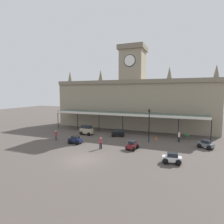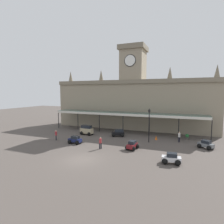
{
  "view_description": "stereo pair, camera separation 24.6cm",
  "coord_description": "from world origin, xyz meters",
  "px_view_note": "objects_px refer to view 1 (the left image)",
  "views": [
    {
      "loc": [
        10.95,
        -18.25,
        7.77
      ],
      "look_at": [
        0.0,
        9.41,
        4.68
      ],
      "focal_mm": 29.89,
      "sensor_mm": 36.0,
      "label": 1
    },
    {
      "loc": [
        11.17,
        -18.16,
        7.77
      ],
      "look_at": [
        0.0,
        9.41,
        4.68
      ],
      "focal_mm": 29.89,
      "sensor_mm": 36.0,
      "label": 2
    }
  ],
  "objects_px": {
    "car_maroon_sedan": "(132,146)",
    "pedestrian_crossing_forecourt": "(101,142)",
    "planter_forecourt_centre": "(187,137)",
    "car_black_estate": "(118,133)",
    "pedestrian_near_entrance": "(179,136)",
    "car_grey_sedan": "(206,145)",
    "pedestrian_beside_cars": "(56,135)",
    "car_beige_van": "(86,130)",
    "car_white_sedan": "(172,159)",
    "victorian_lamppost": "(149,122)",
    "car_navy_sedan": "(75,140)",
    "traffic_cone": "(156,138)"
  },
  "relations": [
    {
      "from": "car_beige_van",
      "to": "pedestrian_near_entrance",
      "type": "xyz_separation_m",
      "value": [
        16.15,
        0.84,
        0.1
      ]
    },
    {
      "from": "traffic_cone",
      "to": "planter_forecourt_centre",
      "type": "height_order",
      "value": "planter_forecourt_centre"
    },
    {
      "from": "car_white_sedan",
      "to": "car_black_estate",
      "type": "distance_m",
      "value": 13.93
    },
    {
      "from": "car_black_estate",
      "to": "car_maroon_sedan",
      "type": "bearing_deg",
      "value": -55.46
    },
    {
      "from": "car_white_sedan",
      "to": "car_maroon_sedan",
      "type": "bearing_deg",
      "value": 147.76
    },
    {
      "from": "car_beige_van",
      "to": "victorian_lamppost",
      "type": "bearing_deg",
      "value": -5.0
    },
    {
      "from": "car_grey_sedan",
      "to": "pedestrian_crossing_forecourt",
      "type": "relative_size",
      "value": 1.35
    },
    {
      "from": "car_maroon_sedan",
      "to": "planter_forecourt_centre",
      "type": "distance_m",
      "value": 11.03
    },
    {
      "from": "pedestrian_near_entrance",
      "to": "pedestrian_crossing_forecourt",
      "type": "relative_size",
      "value": 1.0
    },
    {
      "from": "car_beige_van",
      "to": "planter_forecourt_centre",
      "type": "relative_size",
      "value": 2.59
    },
    {
      "from": "car_maroon_sedan",
      "to": "pedestrian_beside_cars",
      "type": "distance_m",
      "value": 12.98
    },
    {
      "from": "pedestrian_crossing_forecourt",
      "to": "victorian_lamppost",
      "type": "height_order",
      "value": "victorian_lamppost"
    },
    {
      "from": "pedestrian_near_entrance",
      "to": "planter_forecourt_centre",
      "type": "height_order",
      "value": "pedestrian_near_entrance"
    },
    {
      "from": "car_navy_sedan",
      "to": "car_black_estate",
      "type": "height_order",
      "value": "car_black_estate"
    },
    {
      "from": "victorian_lamppost",
      "to": "planter_forecourt_centre",
      "type": "xyz_separation_m",
      "value": [
        5.59,
        4.05,
        -2.79
      ]
    },
    {
      "from": "car_black_estate",
      "to": "pedestrian_near_entrance",
      "type": "bearing_deg",
      "value": -0.53
    },
    {
      "from": "pedestrian_crossing_forecourt",
      "to": "pedestrian_near_entrance",
      "type": "bearing_deg",
      "value": 38.17
    },
    {
      "from": "pedestrian_beside_cars",
      "to": "pedestrian_crossing_forecourt",
      "type": "height_order",
      "value": "same"
    },
    {
      "from": "traffic_cone",
      "to": "victorian_lamppost",
      "type": "bearing_deg",
      "value": -111.38
    },
    {
      "from": "car_beige_van",
      "to": "car_black_estate",
      "type": "xyz_separation_m",
      "value": [
        5.9,
        0.94,
        -0.24
      ]
    },
    {
      "from": "car_black_estate",
      "to": "pedestrian_crossing_forecourt",
      "type": "relative_size",
      "value": 1.45
    },
    {
      "from": "car_black_estate",
      "to": "pedestrian_near_entrance",
      "type": "height_order",
      "value": "pedestrian_near_entrance"
    },
    {
      "from": "traffic_cone",
      "to": "pedestrian_beside_cars",
      "type": "bearing_deg",
      "value": -157.0
    },
    {
      "from": "car_beige_van",
      "to": "traffic_cone",
      "type": "distance_m",
      "value": 12.61
    },
    {
      "from": "car_white_sedan",
      "to": "car_maroon_sedan",
      "type": "distance_m",
      "value": 6.42
    },
    {
      "from": "car_maroon_sedan",
      "to": "pedestrian_crossing_forecourt",
      "type": "height_order",
      "value": "pedestrian_crossing_forecourt"
    },
    {
      "from": "pedestrian_near_entrance",
      "to": "pedestrian_crossing_forecourt",
      "type": "bearing_deg",
      "value": -141.83
    },
    {
      "from": "pedestrian_crossing_forecourt",
      "to": "planter_forecourt_centre",
      "type": "distance_m",
      "value": 14.99
    },
    {
      "from": "car_navy_sedan",
      "to": "car_white_sedan",
      "type": "height_order",
      "value": "same"
    },
    {
      "from": "pedestrian_near_entrance",
      "to": "traffic_cone",
      "type": "relative_size",
      "value": 2.49
    },
    {
      "from": "car_navy_sedan",
      "to": "pedestrian_near_entrance",
      "type": "relative_size",
      "value": 1.24
    },
    {
      "from": "traffic_cone",
      "to": "planter_forecourt_centre",
      "type": "xyz_separation_m",
      "value": [
        4.77,
        1.97,
        0.15
      ]
    },
    {
      "from": "car_white_sedan",
      "to": "car_black_estate",
      "type": "relative_size",
      "value": 0.87
    },
    {
      "from": "car_navy_sedan",
      "to": "car_beige_van",
      "type": "bearing_deg",
      "value": 103.06
    },
    {
      "from": "car_beige_van",
      "to": "planter_forecourt_centre",
      "type": "height_order",
      "value": "car_beige_van"
    },
    {
      "from": "car_white_sedan",
      "to": "pedestrian_near_entrance",
      "type": "xyz_separation_m",
      "value": [
        0.4,
        9.76,
        0.41
      ]
    },
    {
      "from": "car_navy_sedan",
      "to": "car_black_estate",
      "type": "bearing_deg",
      "value": 56.91
    },
    {
      "from": "pedestrian_crossing_forecourt",
      "to": "planter_forecourt_centre",
      "type": "xyz_separation_m",
      "value": [
        11.14,
        10.02,
        -0.42
      ]
    },
    {
      "from": "car_maroon_sedan",
      "to": "pedestrian_beside_cars",
      "type": "height_order",
      "value": "pedestrian_beside_cars"
    },
    {
      "from": "car_grey_sedan",
      "to": "pedestrian_beside_cars",
      "type": "bearing_deg",
      "value": -169.76
    },
    {
      "from": "pedestrian_beside_cars",
      "to": "pedestrian_crossing_forecourt",
      "type": "relative_size",
      "value": 1.0
    },
    {
      "from": "pedestrian_near_entrance",
      "to": "car_white_sedan",
      "type": "bearing_deg",
      "value": -92.37
    },
    {
      "from": "car_black_estate",
      "to": "victorian_lamppost",
      "type": "bearing_deg",
      "value": -18.57
    },
    {
      "from": "car_white_sedan",
      "to": "traffic_cone",
      "type": "distance_m",
      "value": 10.48
    },
    {
      "from": "car_beige_van",
      "to": "pedestrian_near_entrance",
      "type": "height_order",
      "value": "car_beige_van"
    },
    {
      "from": "victorian_lamppost",
      "to": "traffic_cone",
      "type": "xyz_separation_m",
      "value": [
        0.82,
        2.09,
        -2.95
      ]
    },
    {
      "from": "victorian_lamppost",
      "to": "car_beige_van",
      "type": "bearing_deg",
      "value": 175.0
    },
    {
      "from": "pedestrian_crossing_forecourt",
      "to": "traffic_cone",
      "type": "xyz_separation_m",
      "value": [
        6.37,
        8.05,
        -0.57
      ]
    },
    {
      "from": "car_white_sedan",
      "to": "car_black_estate",
      "type": "height_order",
      "value": "car_black_estate"
    },
    {
      "from": "car_white_sedan",
      "to": "car_grey_sedan",
      "type": "xyz_separation_m",
      "value": [
        4.01,
        7.57,
        0.0
      ]
    }
  ]
}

